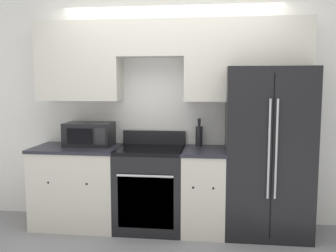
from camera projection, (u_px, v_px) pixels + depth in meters
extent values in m
plane|color=gray|center=(164.00, 240.00, 3.90)|extent=(12.00, 12.00, 0.00)
cube|color=white|center=(172.00, 111.00, 4.40)|extent=(8.00, 0.06, 2.60)
cube|color=beige|center=(80.00, 62.00, 4.27)|extent=(0.95, 0.33, 0.88)
cube|color=beige|center=(152.00, 39.00, 4.14)|extent=(0.74, 0.33, 0.40)
cube|color=beige|center=(247.00, 60.00, 4.04)|extent=(1.34, 0.33, 0.88)
cube|color=beige|center=(78.00, 187.00, 4.28)|extent=(0.95, 0.62, 0.87)
cube|color=#23232D|center=(77.00, 148.00, 4.23)|extent=(0.97, 0.64, 0.03)
sphere|color=black|center=(48.00, 183.00, 3.99)|extent=(0.03, 0.03, 0.03)
sphere|color=black|center=(87.00, 184.00, 3.94)|extent=(0.03, 0.03, 0.03)
cube|color=beige|center=(204.00, 192.00, 4.10)|extent=(0.45, 0.62, 0.87)
cube|color=#23232D|center=(204.00, 151.00, 4.05)|extent=(0.48, 0.64, 0.03)
sphere|color=black|center=(193.00, 187.00, 3.80)|extent=(0.03, 0.03, 0.03)
sphere|color=black|center=(213.00, 188.00, 3.77)|extent=(0.03, 0.03, 0.03)
cube|color=black|center=(150.00, 190.00, 4.18)|extent=(0.74, 0.62, 0.87)
cube|color=black|center=(146.00, 202.00, 3.88)|extent=(0.59, 0.01, 0.56)
cube|color=black|center=(150.00, 150.00, 4.12)|extent=(0.74, 0.62, 0.04)
cube|color=black|center=(154.00, 137.00, 4.39)|extent=(0.74, 0.04, 0.16)
cylinder|color=silver|center=(145.00, 176.00, 3.82)|extent=(0.59, 0.02, 0.02)
cube|color=black|center=(267.00, 151.00, 4.04)|extent=(0.89, 0.76, 1.79)
cube|color=black|center=(272.00, 158.00, 3.67)|extent=(0.01, 0.01, 1.65)
cylinder|color=#B7B7BC|center=(269.00, 149.00, 3.63)|extent=(0.02, 0.02, 0.98)
cylinder|color=#B7B7BC|center=(276.00, 149.00, 3.63)|extent=(0.02, 0.02, 0.98)
cube|color=black|center=(89.00, 134.00, 4.30)|extent=(0.53, 0.35, 0.26)
cube|color=black|center=(80.00, 136.00, 4.13)|extent=(0.29, 0.01, 0.17)
cube|color=#262628|center=(100.00, 137.00, 4.10)|extent=(0.12, 0.01, 0.18)
cylinder|color=black|center=(199.00, 136.00, 4.26)|extent=(0.08, 0.08, 0.23)
cylinder|color=black|center=(199.00, 124.00, 4.25)|extent=(0.03, 0.03, 0.06)
cylinder|color=black|center=(199.00, 120.00, 4.24)|extent=(0.04, 0.04, 0.03)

